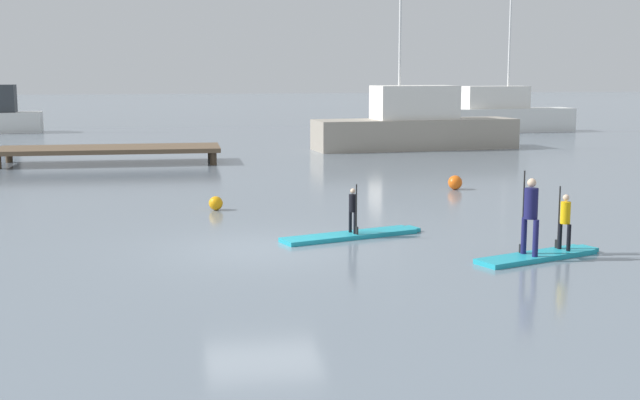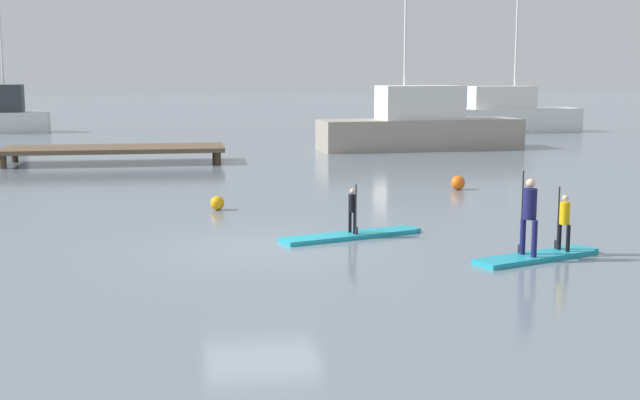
{
  "view_description": "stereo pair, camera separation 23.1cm",
  "coord_description": "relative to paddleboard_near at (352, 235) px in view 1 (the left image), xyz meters",
  "views": [
    {
      "loc": [
        -1.68,
        -17.54,
        3.8
      ],
      "look_at": [
        1.57,
        1.88,
        0.75
      ],
      "focal_mm": 47.25,
      "sensor_mm": 36.0,
      "label": 1
    },
    {
      "loc": [
        -1.45,
        -17.57,
        3.8
      ],
      "look_at": [
        1.57,
        1.88,
        0.75
      ],
      "focal_mm": 47.25,
      "sensor_mm": 36.0,
      "label": 2
    }
  ],
  "objects": [
    {
      "name": "mooring_buoy_mid",
      "position": [
        -2.92,
        4.32,
        0.14
      ],
      "size": [
        0.39,
        0.39,
        0.39
      ],
      "primitive_type": "sphere",
      "color": "orange",
      "rests_on": "ground"
    },
    {
      "name": "fishing_boat_green_midground",
      "position": [
        7.39,
        20.84,
        1.09
      ],
      "size": [
        10.05,
        3.36,
        7.9
      ],
      "color": "#9E9384",
      "rests_on": "ground"
    },
    {
      "name": "floating_dock",
      "position": [
        -6.69,
        16.64,
        0.54
      ],
      "size": [
        8.91,
        2.88,
        0.69
      ],
      "color": "brown",
      "rests_on": "ground"
    },
    {
      "name": "paddleboard_far",
      "position": [
        3.32,
        -2.77,
        0.0
      ],
      "size": [
        2.97,
        1.61,
        0.1
      ],
      "color": "#1E9EB2",
      "rests_on": "ground"
    },
    {
      "name": "paddleboard_near",
      "position": [
        0.0,
        0.0,
        0.0
      ],
      "size": [
        3.47,
        1.68,
        0.1
      ],
      "color": "#1E9EB2",
      "rests_on": "ground"
    },
    {
      "name": "paddler_child_solo",
      "position": [
        0.01,
        -0.01,
        0.63
      ],
      "size": [
        0.23,
        0.36,
        1.15
      ],
      "color": "black",
      "rests_on": "paddleboard_near"
    },
    {
      "name": "paddler_adult",
      "position": [
        3.05,
        -2.87,
        0.95
      ],
      "size": [
        0.36,
        0.47,
        1.7
      ],
      "color": "#19194C",
      "rests_on": "paddleboard_far"
    },
    {
      "name": "mooring_buoy_near",
      "position": [
        4.84,
        7.1,
        0.18
      ],
      "size": [
        0.46,
        0.46,
        0.46
      ],
      "primitive_type": "sphere",
      "color": "orange",
      "rests_on": "ground"
    },
    {
      "name": "ground_plane",
      "position": [
        -2.18,
        -1.02,
        -0.05
      ],
      "size": [
        240.0,
        240.0,
        0.0
      ],
      "primitive_type": "plane",
      "color": "slate"
    },
    {
      "name": "paddler_child_front",
      "position": [
        3.96,
        -2.51,
        0.71
      ],
      "size": [
        0.27,
        0.39,
        1.32
      ],
      "color": "black",
      "rests_on": "paddleboard_far"
    },
    {
      "name": "fishing_boat_white_large",
      "position": [
        15.92,
        30.86,
        1.03
      ],
      "size": [
        8.37,
        2.4,
        8.34
      ],
      "color": "silver",
      "rests_on": "ground"
    }
  ]
}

